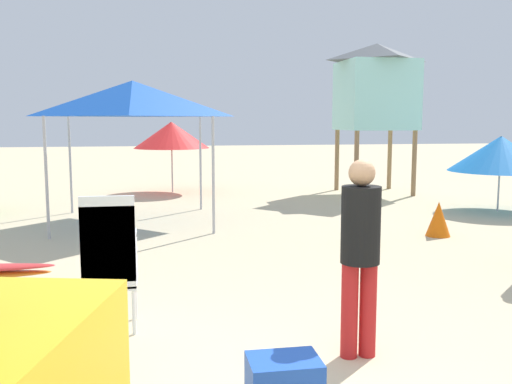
{
  "coord_description": "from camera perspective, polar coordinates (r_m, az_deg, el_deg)",
  "views": [
    {
      "loc": [
        -0.99,
        -3.47,
        1.96
      ],
      "look_at": [
        0.33,
        3.89,
        1.01
      ],
      "focal_mm": 39.97,
      "sensor_mm": 36.0,
      "label": 1
    }
  ],
  "objects": [
    {
      "name": "traffic_cone_far",
      "position": [
        9.23,
        10.79,
        -3.52
      ],
      "size": [
        0.36,
        0.36,
        0.51
      ],
      "primitive_type": "cone",
      "color": "orange",
      "rests_on": "ground"
    },
    {
      "name": "lifeguard_tower",
      "position": [
        15.6,
        11.91,
        10.28
      ],
      "size": [
        1.98,
        1.98,
        3.94
      ],
      "color": "olive",
      "rests_on": "ground"
    },
    {
      "name": "beach_umbrella_mid",
      "position": [
        15.54,
        -8.45,
        5.67
      ],
      "size": [
        2.03,
        2.03,
        1.91
      ],
      "color": "beige",
      "rests_on": "ground"
    },
    {
      "name": "lifeguard_near_center",
      "position": [
        4.73,
        10.39,
        -5.28
      ],
      "size": [
        0.32,
        0.32,
        1.64
      ],
      "color": "red",
      "rests_on": "ground"
    },
    {
      "name": "popup_canopy",
      "position": [
        11.07,
        -12.24,
        9.1
      ],
      "size": [
        2.78,
        2.78,
        2.69
      ],
      "color": "#B2B2B7",
      "rests_on": "ground"
    },
    {
      "name": "stacked_plastic_chairs",
      "position": [
        5.41,
        -14.46,
        -5.96
      ],
      "size": [
        0.48,
        0.48,
        1.29
      ],
      "color": "white",
      "rests_on": "ground"
    },
    {
      "name": "beach_umbrella_left",
      "position": [
        13.2,
        23.27,
        3.55
      ],
      "size": [
        2.16,
        2.16,
        1.62
      ],
      "color": "beige",
      "rests_on": "ground"
    },
    {
      "name": "traffic_cone_near",
      "position": [
        10.11,
        17.79,
        -2.58
      ],
      "size": [
        0.41,
        0.41,
        0.59
      ],
      "primitive_type": "cone",
      "color": "orange",
      "rests_on": "ground"
    }
  ]
}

